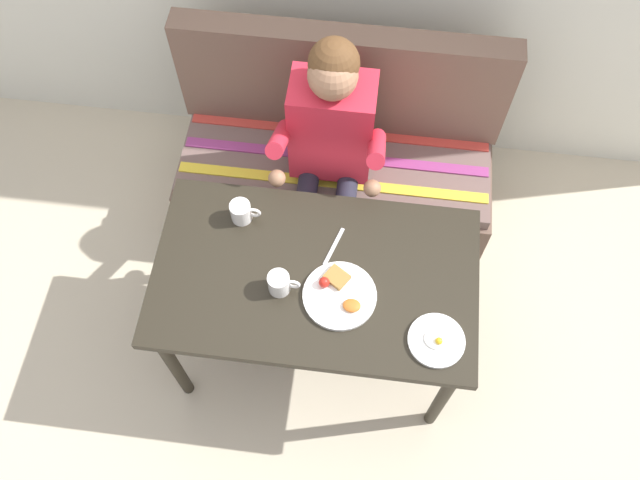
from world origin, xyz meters
TOP-DOWN VIEW (x-y plane):
  - ground_plane at (0.00, 0.00)m, footprint 8.00×8.00m
  - table at (0.00, 0.00)m, footprint 1.20×0.70m
  - couch at (0.00, 0.76)m, footprint 1.44×0.56m
  - person at (-0.01, 0.59)m, footprint 0.45×0.61m
  - plate_breakfast at (0.10, -0.07)m, footprint 0.27×0.27m
  - plate_eggs at (0.45, -0.20)m, footprint 0.20×0.20m
  - coffee_mug at (-0.31, 0.20)m, footprint 0.12×0.08m
  - coffee_mug_second at (-0.12, -0.07)m, footprint 0.12×0.08m
  - fork at (0.06, 0.12)m, footprint 0.07×0.17m

SIDE VIEW (x-z plane):
  - ground_plane at x=0.00m, z-range 0.00..0.00m
  - couch at x=0.00m, z-range -0.17..0.83m
  - table at x=0.00m, z-range 0.28..1.01m
  - fork at x=0.06m, z-range 0.73..0.73m
  - plate_eggs at x=0.45m, z-range 0.72..0.76m
  - person at x=-0.01m, z-range 0.13..1.35m
  - plate_breakfast at x=0.10m, z-range 0.71..0.77m
  - coffee_mug at x=-0.31m, z-range 0.73..0.82m
  - coffee_mug_second at x=-0.12m, z-range 0.73..0.82m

